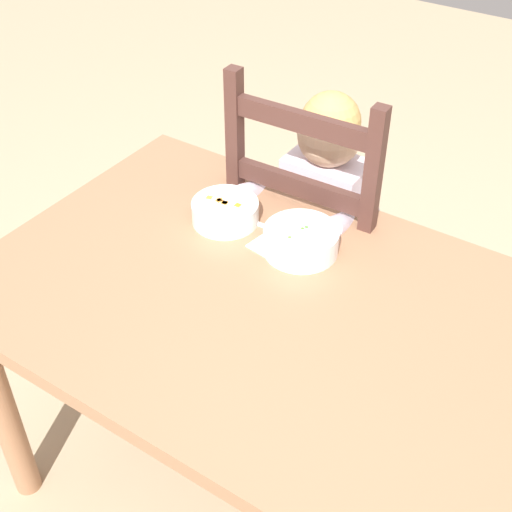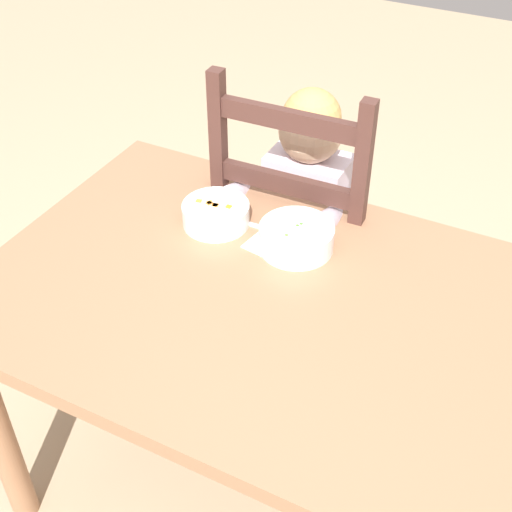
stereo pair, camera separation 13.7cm
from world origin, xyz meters
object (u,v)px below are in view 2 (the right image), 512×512
object	(u,v)px
dining_chair	(302,248)
spoon	(246,223)
dining_table	(271,332)
child_figure	(303,204)
bowl_of_peas	(296,237)
bowl_of_carrots	(216,214)

from	to	relation	value
dining_chair	spoon	bearing A→B (deg)	-98.95
dining_table	child_figure	size ratio (longest dim) A/B	1.32
dining_table	child_figure	world-z (taller)	child_figure
child_figure	bowl_of_peas	distance (m)	0.33
dining_table	bowl_of_peas	xyz separation A→B (m)	(-0.02, 0.18, 0.14)
child_figure	spoon	distance (m)	0.28
dining_chair	bowl_of_carrots	size ratio (longest dim) A/B	6.48
bowl_of_peas	bowl_of_carrots	distance (m)	0.22
bowl_of_carrots	spoon	bearing A→B (deg)	24.35
dining_table	spoon	size ratio (longest dim) A/B	9.41
dining_table	dining_chair	xyz separation A→B (m)	(-0.13, 0.47, -0.14)
bowl_of_carrots	spoon	xyz separation A→B (m)	(0.07, 0.03, -0.02)
dining_table	bowl_of_peas	size ratio (longest dim) A/B	7.36
bowl_of_peas	bowl_of_carrots	xyz separation A→B (m)	(-0.22, 0.00, -0.00)
bowl_of_peas	child_figure	bearing A→B (deg)	110.25
bowl_of_peas	bowl_of_carrots	size ratio (longest dim) A/B	1.07
bowl_of_peas	spoon	bearing A→B (deg)	168.20
dining_chair	dining_table	bearing A→B (deg)	-74.63
child_figure	spoon	xyz separation A→B (m)	(-0.04, -0.26, 0.10)
dining_table	bowl_of_carrots	bearing A→B (deg)	143.26
dining_table	child_figure	bearing A→B (deg)	105.67
child_figure	bowl_of_carrots	world-z (taller)	child_figure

